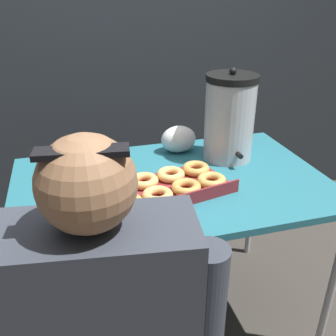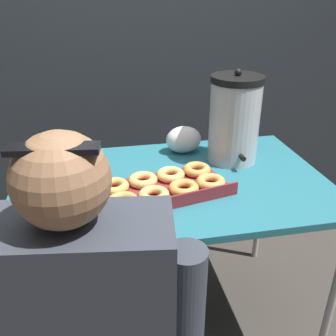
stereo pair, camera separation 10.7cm
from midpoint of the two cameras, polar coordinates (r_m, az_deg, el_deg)
ground_plane at (r=2.01m, az=2.09°, el=-21.60°), size 12.00×12.00×0.00m
back_wall at (r=2.40m, az=-3.48°, el=20.83°), size 6.00×0.11×2.52m
folding_table at (r=1.55m, az=2.52°, el=-3.65°), size 1.27×0.80×0.76m
donut_box at (r=1.44m, az=1.41°, el=-2.88°), size 0.55×0.37×0.05m
coffee_urn at (r=1.68m, az=11.89°, el=7.25°), size 0.23×0.26×0.41m
cell_phone at (r=1.37m, az=-17.32°, el=-6.76°), size 0.09×0.16×0.01m
plastic_bag at (r=1.77m, az=4.12°, el=4.32°), size 0.17×0.12×0.13m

